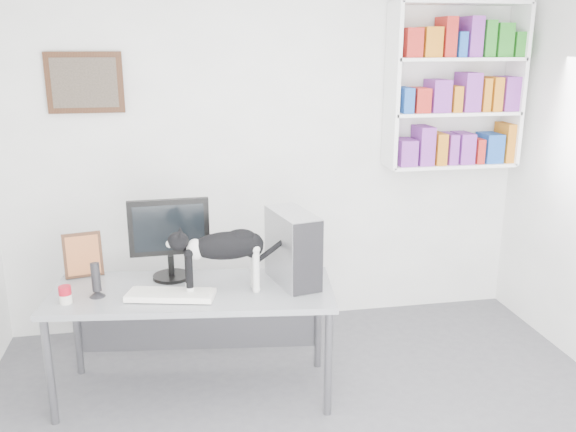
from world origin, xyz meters
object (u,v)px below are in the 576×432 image
(speaker, at_px, (96,279))
(soup_can, at_px, (65,295))
(bookshelf, at_px, (455,86))
(keyboard, at_px, (171,295))
(desk, at_px, (195,342))
(leaning_print, at_px, (83,254))
(monitor, at_px, (170,238))
(pc_tower, at_px, (293,247))
(cat, at_px, (225,261))

(speaker, bearing_deg, soup_can, -170.61)
(bookshelf, height_order, keyboard, bookshelf)
(bookshelf, relative_size, keyboard, 2.42)
(keyboard, height_order, speaker, speaker)
(desk, xyz_separation_m, soup_can, (-0.73, -0.08, 0.41))
(leaning_print, bearing_deg, monitor, -25.29)
(keyboard, height_order, pc_tower, pc_tower)
(pc_tower, height_order, soup_can, pc_tower)
(leaning_print, bearing_deg, soup_can, -107.46)
(leaning_print, bearing_deg, desk, -38.41)
(bookshelf, xyz_separation_m, cat, (-1.85, -0.95, -0.94))
(bookshelf, height_order, monitor, bookshelf)
(pc_tower, height_order, leaning_print, pc_tower)
(keyboard, distance_m, cat, 0.37)
(monitor, height_order, leaning_print, monitor)
(monitor, height_order, cat, monitor)
(desk, xyz_separation_m, keyboard, (-0.13, -0.11, 0.38))
(bookshelf, xyz_separation_m, speaker, (-2.60, -0.88, -1.03))
(monitor, relative_size, pc_tower, 1.17)
(leaning_print, bearing_deg, keyboard, -51.06)
(soup_can, bearing_deg, keyboard, -3.12)
(bookshelf, distance_m, keyboard, 2.63)
(desk, bearing_deg, leaning_print, 159.70)
(soup_can, bearing_deg, desk, 6.08)
(desk, bearing_deg, cat, -14.72)
(pc_tower, xyz_separation_m, soup_can, (-1.35, -0.08, -0.18))
(keyboard, bearing_deg, monitor, 102.12)
(soup_can, distance_m, cat, 0.94)
(keyboard, bearing_deg, cat, 18.48)
(bookshelf, relative_size, monitor, 2.33)
(pc_tower, distance_m, soup_can, 1.37)
(speaker, relative_size, soup_can, 2.08)
(speaker, xyz_separation_m, soup_can, (-0.17, -0.07, -0.06))
(bookshelf, distance_m, cat, 2.28)
(monitor, distance_m, cat, 0.44)
(monitor, xyz_separation_m, keyboard, (-0.01, -0.32, -0.25))
(cat, bearing_deg, bookshelf, 24.94)
(desk, distance_m, leaning_print, 0.92)
(monitor, relative_size, soup_can, 5.06)
(keyboard, height_order, soup_can, soup_can)
(bookshelf, xyz_separation_m, monitor, (-2.17, -0.66, -0.87))
(monitor, xyz_separation_m, leaning_print, (-0.55, 0.14, -0.12))
(pc_tower, distance_m, leaning_print, 1.35)
(speaker, relative_size, leaning_print, 0.73)
(cat, bearing_deg, monitor, 135.52)
(desk, height_order, cat, cat)
(leaning_print, distance_m, cat, 0.98)
(keyboard, relative_size, leaning_print, 1.72)
(bookshelf, bearing_deg, desk, -156.89)
(keyboard, bearing_deg, leaning_print, 152.88)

